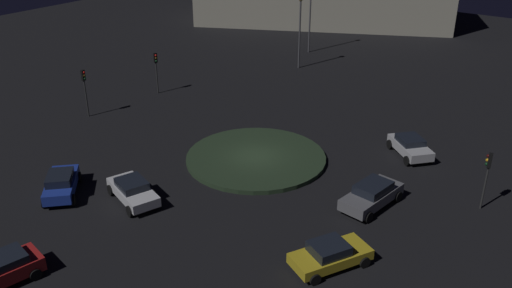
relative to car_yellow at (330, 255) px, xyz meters
name	(u,v)px	position (x,y,z in m)	size (l,w,h in m)	color
ground_plane	(256,160)	(-7.65, -10.23, -0.71)	(119.36, 119.36, 0.00)	black
roundabout_island	(256,158)	(-7.65, -10.23, -0.56)	(10.08, 10.08, 0.31)	#263823
car_yellow	(330,255)	(0.00, 0.00, 0.00)	(4.58, 3.57, 1.40)	gold
car_blue	(61,183)	(3.59, -17.46, 0.09)	(4.14, 4.16, 1.53)	#1E38A5
car_grey	(372,195)	(-6.70, -0.78, 0.10)	(4.77, 2.60, 1.55)	slate
car_silver	(410,146)	(-14.79, -1.50, 0.05)	(3.93, 4.10, 1.44)	silver
car_white	(133,190)	(1.48, -13.14, 0.05)	(3.15, 4.60, 1.44)	white
traffic_light_south	(85,84)	(-5.90, -26.67, 2.22)	(0.32, 0.37, 4.13)	#2D2D2D
traffic_light_south_near	(156,65)	(-13.52, -25.97, 2.08)	(0.36, 0.39, 3.91)	#2D2D2D
traffic_light_north	(488,170)	(-10.37, 4.79, 1.97)	(0.33, 0.38, 3.75)	#2D2D2D
streetlamp_southwest_near	(300,21)	(-28.15, -19.32, 4.35)	(0.52, 0.52, 7.67)	#4C4C51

